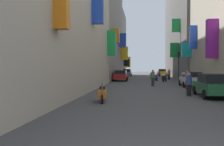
# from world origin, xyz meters

# --- Properties ---
(ground_plane) EXTENTS (140.00, 140.00, 0.00)m
(ground_plane) POSITION_xyz_m (0.00, 30.00, 0.00)
(ground_plane) COLOR #424244
(building_left_mid_a) EXTENTS (7.31, 20.82, 20.72)m
(building_left_mid_a) POSITION_xyz_m (-7.99, 36.86, 10.35)
(building_left_mid_a) COLOR slate
(building_left_mid_a) RESTS_ON ground
(building_left_mid_b) EXTENTS (7.38, 12.74, 14.60)m
(building_left_mid_b) POSITION_xyz_m (-7.99, 53.63, 7.29)
(building_left_mid_b) COLOR slate
(building_left_mid_b) RESTS_ON ground
(building_right_mid_c) EXTENTS (7.34, 30.08, 20.60)m
(building_right_mid_c) POSITION_xyz_m (8.00, 44.95, 10.30)
(building_right_mid_c) COLOR slate
(building_right_mid_c) RESTS_ON ground
(parked_car_green) EXTENTS (1.94, 4.33, 1.54)m
(parked_car_green) POSITION_xyz_m (3.72, 13.16, 0.80)
(parked_car_green) COLOR #236638
(parked_car_green) RESTS_ON ground
(parked_car_red) EXTENTS (1.95, 4.06, 1.50)m
(parked_car_red) POSITION_xyz_m (-3.95, 31.13, 0.79)
(parked_car_red) COLOR #B21E1E
(parked_car_red) RESTS_ON ground
(parked_car_grey) EXTENTS (1.88, 4.02, 1.56)m
(parked_car_grey) POSITION_xyz_m (-3.95, 46.97, 0.81)
(parked_car_grey) COLOR slate
(parked_car_grey) RESTS_ON ground
(parked_car_yellow) EXTENTS (1.94, 4.44, 1.52)m
(parked_car_yellow) POSITION_xyz_m (3.69, 53.50, 0.80)
(parked_car_yellow) COLOR gold
(parked_car_yellow) RESTS_ON ground
(parked_car_white) EXTENTS (1.96, 3.93, 1.48)m
(parked_car_white) POSITION_xyz_m (3.99, 21.75, 0.78)
(parked_car_white) COLOR white
(parked_car_white) RESTS_ON ground
(scooter_red) EXTENTS (0.53, 1.82, 1.13)m
(scooter_red) POSITION_xyz_m (2.68, 48.22, 0.46)
(scooter_red) COLOR red
(scooter_red) RESTS_ON ground
(scooter_blue) EXTENTS (0.52, 1.86, 1.13)m
(scooter_blue) POSITION_xyz_m (1.16, 32.66, 0.46)
(scooter_blue) COLOR #2D4CAD
(scooter_blue) RESTS_ON ground
(scooter_white) EXTENTS (0.47, 1.85, 1.13)m
(scooter_white) POSITION_xyz_m (0.72, 40.42, 0.46)
(scooter_white) COLOR silver
(scooter_white) RESTS_ON ground
(scooter_orange) EXTENTS (0.60, 1.97, 1.13)m
(scooter_orange) POSITION_xyz_m (-3.19, 10.08, 0.46)
(scooter_orange) COLOR orange
(scooter_orange) RESTS_ON ground
(scooter_black) EXTENTS (0.77, 1.85, 1.13)m
(scooter_black) POSITION_xyz_m (2.07, 29.60, 0.46)
(scooter_black) COLOR black
(scooter_black) RESTS_ON ground
(pedestrian_crossing) EXTENTS (0.53, 0.53, 1.71)m
(pedestrian_crossing) POSITION_xyz_m (0.19, 21.91, 0.86)
(pedestrian_crossing) COLOR #323232
(pedestrian_crossing) RESTS_ON ground
(pedestrian_near_left) EXTENTS (0.53, 0.53, 1.60)m
(pedestrian_near_left) POSITION_xyz_m (2.25, 13.57, 0.80)
(pedestrian_near_left) COLOR black
(pedestrian_near_left) RESTS_ON ground
(pedestrian_near_right) EXTENTS (0.40, 0.40, 1.64)m
(pedestrian_near_right) POSITION_xyz_m (3.28, 35.09, 0.81)
(pedestrian_near_right) COLOR black
(pedestrian_near_right) RESTS_ON ground
(pedestrian_mid_street) EXTENTS (0.53, 0.53, 1.64)m
(pedestrian_mid_street) POSITION_xyz_m (3.09, 18.87, 0.82)
(pedestrian_mid_street) COLOR #343434
(pedestrian_mid_street) RESTS_ON ground
(traffic_light_far_corner) EXTENTS (0.26, 0.34, 4.21)m
(traffic_light_far_corner) POSITION_xyz_m (4.55, 33.86, 2.87)
(traffic_light_far_corner) COLOR #2D2D2D
(traffic_light_far_corner) RESTS_ON ground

